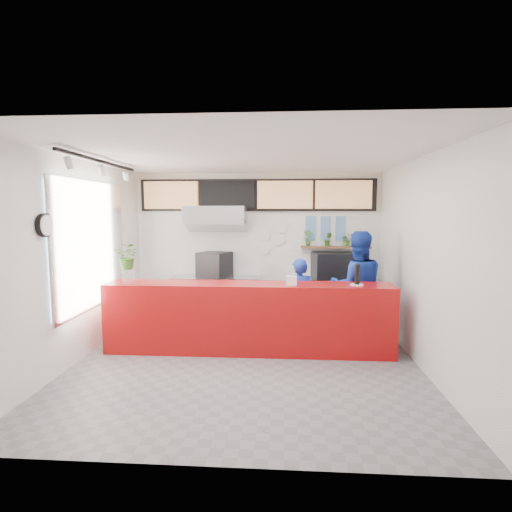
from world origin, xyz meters
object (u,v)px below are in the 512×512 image
at_px(service_counter, 248,318).
at_px(espresso_machine, 333,265).
at_px(panini_oven, 214,265).
at_px(staff_right, 357,287).
at_px(staff_center, 299,300).
at_px(pepper_mill, 357,274).

bearing_deg(service_counter, espresso_machine, 49.43).
bearing_deg(panini_oven, staff_right, -1.87).
bearing_deg(staff_right, service_counter, 18.40).
bearing_deg(staff_center, staff_right, -172.11).
distance_m(espresso_machine, pepper_mill, 1.84).
height_order(staff_right, pepper_mill, staff_right).
bearing_deg(service_counter, pepper_mill, -1.22).
distance_m(staff_right, pepper_mill, 0.75).
relative_size(service_counter, staff_right, 2.37).
bearing_deg(pepper_mill, staff_center, 145.77).
bearing_deg(staff_right, espresso_machine, -78.70).
relative_size(service_counter, pepper_mill, 14.59).
xyz_separation_m(espresso_machine, staff_right, (0.26, -1.16, -0.21)).
bearing_deg(panini_oven, espresso_machine, 21.95).
xyz_separation_m(panini_oven, staff_center, (1.66, -1.26, -0.43)).
bearing_deg(staff_center, panini_oven, -34.55).
height_order(service_counter, panini_oven, panini_oven).
bearing_deg(panini_oven, service_counter, -42.96).
bearing_deg(espresso_machine, panini_oven, 171.11).
bearing_deg(staff_right, staff_center, 4.23).
bearing_deg(espresso_machine, staff_right, -86.52).
bearing_deg(staff_right, pepper_mill, 78.05).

